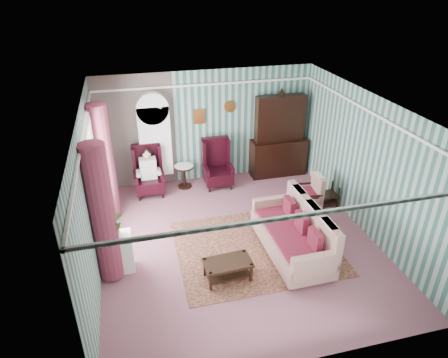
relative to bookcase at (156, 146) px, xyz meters
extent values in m
plane|color=#8C515C|center=(1.35, -2.84, -1.12)|extent=(6.00, 6.00, 0.00)
cube|color=#386660|center=(1.35, 0.16, 0.33)|extent=(5.50, 0.02, 2.90)
cube|color=#386660|center=(1.35, -5.84, 0.33)|extent=(5.50, 0.02, 2.90)
cube|color=#386660|center=(-1.40, -2.84, 0.33)|extent=(0.02, 6.00, 2.90)
cube|color=#386660|center=(4.10, -2.84, 0.33)|extent=(0.02, 6.00, 2.90)
cube|color=beige|center=(1.35, -2.84, 1.78)|extent=(5.50, 6.00, 0.02)
cube|color=#8F485D|center=(-0.45, 0.15, 0.33)|extent=(1.90, 0.01, 2.90)
cube|color=white|center=(1.35, -2.84, 1.43)|extent=(5.50, 6.00, 0.05)
cube|color=white|center=(-1.37, -2.24, 0.43)|extent=(0.04, 1.50, 1.90)
cylinder|color=brown|center=(-1.20, -3.29, 0.23)|extent=(0.44, 0.44, 2.60)
cylinder|color=brown|center=(-1.20, -1.19, 0.23)|extent=(0.44, 0.44, 2.60)
cube|color=#BD7432|center=(1.15, 0.13, 0.63)|extent=(0.30, 0.03, 0.38)
cube|color=white|center=(0.00, 0.00, 0.00)|extent=(0.80, 0.28, 2.24)
cube|color=black|center=(3.25, -0.12, 0.06)|extent=(1.50, 0.56, 2.36)
cube|color=black|center=(-0.25, -0.39, -0.50)|extent=(0.76, 0.80, 1.25)
cube|color=black|center=(1.50, -0.39, -0.50)|extent=(0.76, 0.80, 1.25)
cylinder|color=black|center=(0.65, -0.24, -0.82)|extent=(0.50, 0.50, 0.60)
cube|color=black|center=(3.82, -1.94, -0.85)|extent=(0.45, 0.38, 0.54)
cube|color=white|center=(-1.05, -3.14, -0.72)|extent=(0.55, 0.35, 0.80)
cube|color=#451717|center=(1.65, -3.14, -1.11)|extent=(3.20, 2.60, 0.01)
cube|color=beige|center=(2.25, -3.47, -0.62)|extent=(0.99, 2.18, 1.01)
cube|color=#BFB194|center=(3.25, -1.96, -0.67)|extent=(0.82, 0.78, 0.90)
cube|color=black|center=(0.86, -3.88, -0.92)|extent=(0.89, 0.54, 0.39)
imported|color=#184E1A|center=(-1.09, -3.28, -0.11)|extent=(0.44, 0.40, 0.42)
imported|color=#1C581B|center=(-1.01, -3.08, -0.10)|extent=(0.27, 0.24, 0.44)
imported|color=#174816|center=(-1.17, -3.03, -0.14)|extent=(0.24, 0.24, 0.37)
camera|label=1|loc=(-0.58, -9.32, 3.95)|focal=32.00mm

